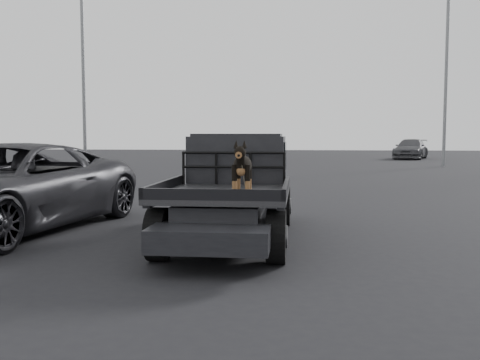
# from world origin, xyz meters

# --- Properties ---
(ground) EXTENTS (120.00, 120.00, 0.00)m
(ground) POSITION_xyz_m (0.00, 0.00, 0.00)
(ground) COLOR black
(ground) RESTS_ON ground
(flatbed_ute) EXTENTS (2.00, 5.40, 0.92)m
(flatbed_ute) POSITION_xyz_m (-0.02, 1.38, 0.46)
(flatbed_ute) COLOR black
(flatbed_ute) RESTS_ON ground
(ute_cab) EXTENTS (1.72, 1.30, 0.88)m
(ute_cab) POSITION_xyz_m (-0.02, 2.33, 1.36)
(ute_cab) COLOR black
(ute_cab) RESTS_ON flatbed_ute
(headache_rack) EXTENTS (1.80, 0.08, 0.55)m
(headache_rack) POSITION_xyz_m (-0.02, 1.58, 1.20)
(headache_rack) COLOR black
(headache_rack) RESTS_ON flatbed_ute
(dog) EXTENTS (0.32, 0.60, 0.74)m
(dog) POSITION_xyz_m (0.33, -0.19, 1.29)
(dog) COLOR black
(dog) RESTS_ON flatbed_ute
(parked_suv) EXTENTS (3.56, 6.20, 1.63)m
(parked_suv) POSITION_xyz_m (-4.24, 1.65, 0.81)
(parked_suv) COLOR #29292D
(parked_suv) RESTS_ON ground
(distant_car_a) EXTENTS (3.09, 4.48, 1.40)m
(distant_car_a) POSITION_xyz_m (-2.44, 30.20, 0.70)
(distant_car_a) COLOR #454549
(distant_car_a) RESTS_ON ground
(distant_car_b) EXTENTS (3.75, 5.64, 1.52)m
(distant_car_b) POSITION_xyz_m (9.64, 34.82, 0.76)
(distant_car_b) COLOR #434448
(distant_car_b) RESTS_ON ground
(floodlight_near) EXTENTS (1.08, 0.28, 14.89)m
(floodlight_near) POSITION_xyz_m (-9.87, 18.90, 8.05)
(floodlight_near) COLOR slate
(floodlight_near) RESTS_ON ground
(floodlight_mid) EXTENTS (1.08, 0.28, 12.73)m
(floodlight_mid) POSITION_xyz_m (9.34, 24.19, 6.96)
(floodlight_mid) COLOR slate
(floodlight_mid) RESTS_ON ground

